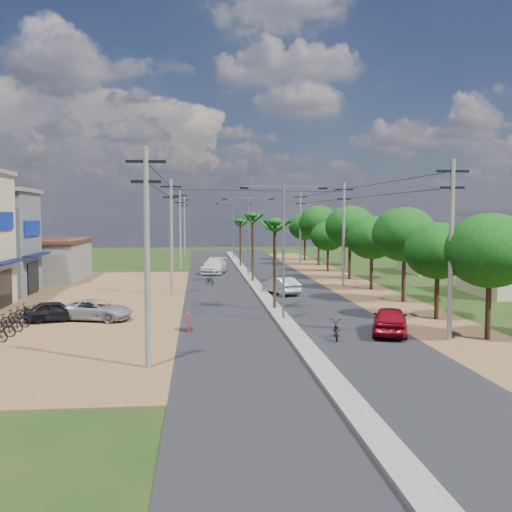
{
  "coord_description": "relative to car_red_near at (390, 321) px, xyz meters",
  "views": [
    {
      "loc": [
        -4.92,
        -34.41,
        6.3
      ],
      "look_at": [
        -0.41,
        12.51,
        3.0
      ],
      "focal_mm": 42.0,
      "sensor_mm": 36.0,
      "label": 1
    }
  ],
  "objects": [
    {
      "name": "streetlight_far",
      "position": [
        -5.0,
        54.35,
        4.04
      ],
      "size": [
        5.1,
        0.18,
        8.0
      ],
      "color": "gray",
      "rests_on": "ground"
    },
    {
      "name": "car_parked_silver",
      "position": [
        -16.03,
        5.71,
        -0.13
      ],
      "size": [
        4.78,
        3.17,
        1.22
      ],
      "primitive_type": "imported",
      "rotation": [
        0.0,
        0.0,
        1.29
      ],
      "color": "gray",
      "rests_on": "ground"
    },
    {
      "name": "roadside_sign",
      "position": [
        -10.5,
        2.01,
        -0.25
      ],
      "size": [
        0.13,
        1.19,
        0.99
      ],
      "rotation": [
        0.0,
        0.0,
        0.04
      ],
      "color": "#B51027",
      "rests_on": "ground"
    },
    {
      "name": "dirt_lot_west",
      "position": [
        -20.0,
        12.35,
        -0.73
      ],
      "size": [
        18.0,
        46.0,
        0.04
      ],
      "primitive_type": "cube",
      "color": "brown",
      "rests_on": "ground"
    },
    {
      "name": "house_east_far",
      "position": [
        16.0,
        32.35,
        1.65
      ],
      "size": [
        7.6,
        7.5,
        4.6
      ],
      "color": "tan",
      "rests_on": "ground"
    },
    {
      "name": "streetlight_near",
      "position": [
        -5.0,
        4.35,
        4.04
      ],
      "size": [
        5.1,
        0.18,
        8.0
      ],
      "color": "gray",
      "rests_on": "ground"
    },
    {
      "name": "tree_east_g",
      "position": [
        4.8,
        42.35,
        4.5
      ],
      "size": [
        5.0,
        5.0,
        7.38
      ],
      "color": "black",
      "rests_on": "ground"
    },
    {
      "name": "ground",
      "position": [
        -5.0,
        4.35,
        -0.74
      ],
      "size": [
        160.0,
        160.0,
        0.0
      ],
      "primitive_type": "plane",
      "color": "black",
      "rests_on": "ground"
    },
    {
      "name": "low_shed",
      "position": [
        -26.0,
        28.35,
        1.22
      ],
      "size": [
        10.4,
        10.4,
        3.95
      ],
      "color": "#605E56",
      "rests_on": "ground"
    },
    {
      "name": "tree_east_a",
      "position": [
        4.5,
        -1.65,
        3.75
      ],
      "size": [
        4.4,
        4.4,
        6.37
      ],
      "color": "black",
      "rests_on": "ground"
    },
    {
      "name": "tree_east_h",
      "position": [
        4.5,
        50.35,
        3.89
      ],
      "size": [
        4.4,
        4.4,
        6.52
      ],
      "color": "black",
      "rests_on": "ground"
    },
    {
      "name": "utility_pole_w_b",
      "position": [
        -12.0,
        16.35,
        4.01
      ],
      "size": [
        1.6,
        0.24,
        9.0
      ],
      "color": "#605E56",
      "rests_on": "ground"
    },
    {
      "name": "utility_pole_w_d",
      "position": [
        -12.0,
        59.35,
        4.01
      ],
      "size": [
        1.6,
        0.24,
        9.0
      ],
      "color": "#605E56",
      "rests_on": "ground"
    },
    {
      "name": "car_silver_mid",
      "position": [
        -3.5,
        16.13,
        -0.08
      ],
      "size": [
        2.69,
        4.29,
        1.34
      ],
      "primitive_type": "imported",
      "rotation": [
        0.0,
        0.0,
        3.48
      ],
      "color": "gray",
      "rests_on": "ground"
    },
    {
      "name": "car_white_far",
      "position": [
        -8.28,
        33.17,
        0.05
      ],
      "size": [
        3.24,
        5.79,
        1.59
      ],
      "primitive_type": "imported",
      "rotation": [
        0.0,
        0.0,
        -0.19
      ],
      "color": "#BCBCB8",
      "rests_on": "ground"
    },
    {
      "name": "utility_pole_e_a",
      "position": [
        2.5,
        -1.65,
        4.01
      ],
      "size": [
        1.6,
        0.24,
        9.0
      ],
      "color": "#605E56",
      "rests_on": "ground"
    },
    {
      "name": "moto_rider_east",
      "position": [
        -3.11,
        -1.03,
        -0.26
      ],
      "size": [
        0.96,
        1.91,
        0.96
      ],
      "primitive_type": "imported",
      "rotation": [
        0.0,
        0.0,
        2.96
      ],
      "color": "black",
      "rests_on": "ground"
    },
    {
      "name": "road",
      "position": [
        -5.0,
        19.35,
        -0.72
      ],
      "size": [
        12.0,
        110.0,
        0.04
      ],
      "primitive_type": "cube",
      "color": "black",
      "rests_on": "ground"
    },
    {
      "name": "utility_pole_e_b",
      "position": [
        2.5,
        20.35,
        4.01
      ],
      "size": [
        1.6,
        0.24,
        9.0
      ],
      "color": "#605E56",
      "rests_on": "ground"
    },
    {
      "name": "streetlight_mid",
      "position": [
        -5.0,
        29.35,
        4.04
      ],
      "size": [
        5.1,
        0.18,
        8.0
      ],
      "color": "gray",
      "rests_on": "ground"
    },
    {
      "name": "car_parked_dark",
      "position": [
        -18.25,
        5.51,
        -0.13
      ],
      "size": [
        3.86,
        2.38,
        1.23
      ],
      "primitive_type": "imported",
      "rotation": [
        0.0,
        0.0,
        1.85
      ],
      "color": "black",
      "rests_on": "ground"
    },
    {
      "name": "palm_median_mid",
      "position": [
        -5.0,
        24.35,
        5.16
      ],
      "size": [
        2.0,
        2.0,
        6.55
      ],
      "color": "black",
      "rests_on": "ground"
    },
    {
      "name": "tree_east_f",
      "position": [
        4.2,
        34.35,
        3.14
      ],
      "size": [
        3.8,
        3.8,
        5.52
      ],
      "color": "black",
      "rests_on": "ground"
    },
    {
      "name": "tree_east_b",
      "position": [
        4.3,
        4.35,
        3.37
      ],
      "size": [
        4.0,
        4.0,
        5.83
      ],
      "color": "black",
      "rests_on": "ground"
    },
    {
      "name": "palm_median_near",
      "position": [
        -5.0,
        8.35,
        4.79
      ],
      "size": [
        2.0,
        2.0,
        6.15
      ],
      "color": "black",
      "rests_on": "ground"
    },
    {
      "name": "tree_east_c",
      "position": [
        4.7,
        11.35,
        4.12
      ],
      "size": [
        4.6,
        4.6,
        6.83
      ],
      "color": "black",
      "rests_on": "ground"
    },
    {
      "name": "dirt_shoulder_east",
      "position": [
        3.5,
        19.35,
        -0.73
      ],
      "size": [
        5.0,
        90.0,
        0.03
      ],
      "primitive_type": "cube",
      "color": "brown",
      "rests_on": "ground"
    },
    {
      "name": "tree_east_d",
      "position": [
        4.4,
        18.35,
        3.59
      ],
      "size": [
        4.2,
        4.2,
        6.13
      ],
      "color": "black",
      "rests_on": "ground"
    },
    {
      "name": "parked_scooter_row",
      "position": [
        -20.07,
        1.9,
        -0.24
      ],
      "size": [
        1.7,
        9.73,
        1.0
      ],
      "color": "black",
      "rests_on": "ground"
    },
    {
      "name": "palm_median_far",
      "position": [
        -5.0,
        40.35,
        4.52
      ],
      "size": [
        2.0,
        2.0,
        5.85
      ],
      "color": "black",
      "rests_on": "ground"
    },
    {
      "name": "median",
      "position": [
        -5.0,
        22.35,
        -0.65
      ],
      "size": [
        1.0,
        90.0,
        0.18
      ],
      "primitive_type": "cube",
      "color": "#605E56",
      "rests_on": "ground"
    },
    {
      "name": "car_red_near",
      "position": [
        0.0,
        0.0,
        0.0
      ],
      "size": [
        3.05,
        4.7,
        1.49
      ],
      "primitive_type": "imported",
      "rotation": [
        0.0,
        0.0,
        2.82
      ],
      "color": "maroon",
      "rests_on": "ground"
    },
    {
      "name": "utility_pole_w_c",
      "position": [
        -12.0,
        38.35,
        4.01
      ],
      "size": [
        1.6,
        0.24,
        9.0
      ],
      "color": "#605E56",
      "rests_on": "ground"
    },
    {
      "name": "utility_pole_w_a",
      "position": [
        -12.0,
        -5.65,
        4.01
      ],
      "size": [
        1.6,
        0.24,
        9.0
      ],
      "color": "#605E56",
      "rests_on": "ground"
    },
    {
      "name": "utility_pole_e_c",
      "position": [
        2.5,
        42.35,
        4.01
      ],
      "size": [
        1.6,
        0.24,
        9.0
      ],
      "color": "#605E56",
      "rests_on": "ground"
    },
    {
      "name": "moto_rider_west_b",
      "position": [
        -7.78,
        36.46,
        -0.22
      ],
      "size": [
        1.02,
        1.8,
        1.04
      ],
      "primitive_type": "imported",
      "rotation": [
        0.0,
        0.0,
        0.33
      ],
      "color": "black",
      "rests_on": "ground"
    },
    {
      "name": "tree_east_e",
      "position": [
        4.6,
        26.35,
        4.35
      ],
      "size": [
        4.8,
        4.8,
        7.14
      ],
      "color": "black",
      "rests_on": "ground"
    },
    {
      "name": "moto_rider_west_a",
      "position": [
        -8.93,
        22.95,
        -0.34
      ],
      "size": [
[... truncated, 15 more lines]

